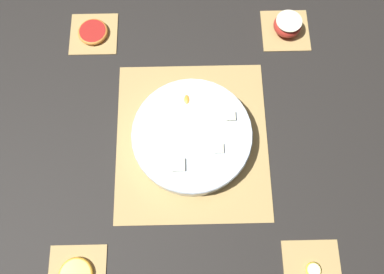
% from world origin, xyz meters
% --- Properties ---
extents(ground_plane, '(6.00, 6.00, 0.00)m').
position_xyz_m(ground_plane, '(0.00, 0.00, 0.00)').
color(ground_plane, black).
extents(bamboo_mat_center, '(0.43, 0.39, 0.01)m').
position_xyz_m(bamboo_mat_center, '(0.00, 0.00, 0.00)').
color(bamboo_mat_center, tan).
rests_on(bamboo_mat_center, ground_plane).
extents(coaster_mat_near_left, '(0.13, 0.13, 0.01)m').
position_xyz_m(coaster_mat_near_left, '(-0.33, -0.28, 0.00)').
color(coaster_mat_near_left, tan).
rests_on(coaster_mat_near_left, ground_plane).
extents(coaster_mat_near_right, '(0.13, 0.13, 0.01)m').
position_xyz_m(coaster_mat_near_right, '(0.33, -0.28, 0.00)').
color(coaster_mat_near_right, tan).
rests_on(coaster_mat_near_right, ground_plane).
extents(coaster_mat_far_right, '(0.13, 0.13, 0.01)m').
position_xyz_m(coaster_mat_far_right, '(0.33, 0.28, 0.00)').
color(coaster_mat_far_right, tan).
rests_on(coaster_mat_far_right, ground_plane).
extents(fruit_salad_bowl, '(0.30, 0.30, 0.06)m').
position_xyz_m(fruit_salad_bowl, '(-0.00, 0.00, 0.04)').
color(fruit_salad_bowl, silver).
rests_on(fruit_salad_bowl, bamboo_mat_center).
extents(apple_half, '(0.08, 0.08, 0.04)m').
position_xyz_m(apple_half, '(0.33, -0.28, 0.03)').
color(apple_half, '#B72D23').
rests_on(apple_half, coaster_mat_near_right).
extents(banana_coin_single, '(0.04, 0.04, 0.01)m').
position_xyz_m(banana_coin_single, '(-0.33, -0.28, 0.01)').
color(banana_coin_single, beige).
rests_on(banana_coin_single, coaster_mat_near_left).
extents(grapefruit_slice, '(0.09, 0.09, 0.01)m').
position_xyz_m(grapefruit_slice, '(0.33, 0.28, 0.01)').
color(grapefruit_slice, '#B2231E').
rests_on(grapefruit_slice, coaster_mat_far_right).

